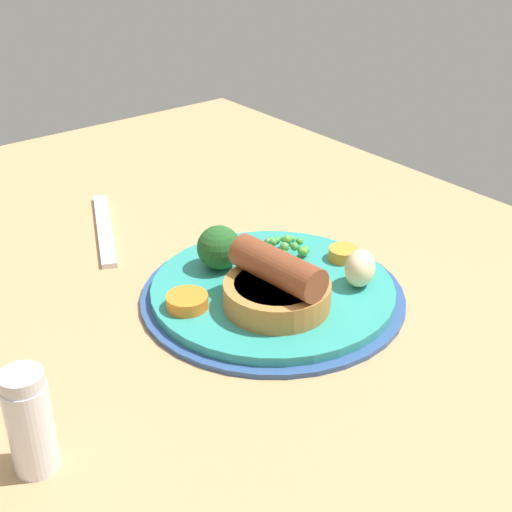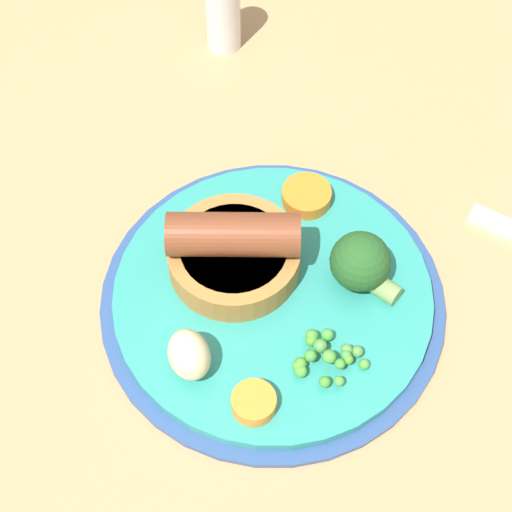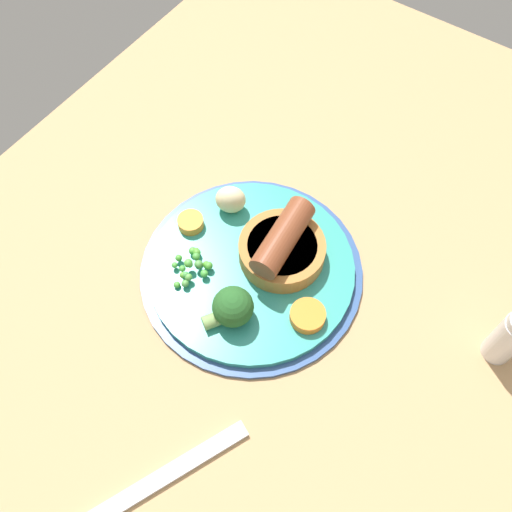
% 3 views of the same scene
% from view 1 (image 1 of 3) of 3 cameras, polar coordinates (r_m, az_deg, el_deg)
% --- Properties ---
extents(dining_table, '(1.10, 0.80, 0.03)m').
position_cam_1_polar(dining_table, '(0.69, -2.64, -4.38)').
color(dining_table, tan).
rests_on(dining_table, ground).
extents(dinner_plate, '(0.25, 0.25, 0.01)m').
position_cam_1_polar(dinner_plate, '(0.68, 1.34, -2.95)').
color(dinner_plate, '#2D4C84').
rests_on(dinner_plate, dining_table).
extents(sausage_pudding, '(0.10, 0.10, 0.06)m').
position_cam_1_polar(sausage_pudding, '(0.63, 1.70, -2.46)').
color(sausage_pudding, '#AD7538').
rests_on(sausage_pudding, dinner_plate).
extents(pea_pile, '(0.05, 0.04, 0.02)m').
position_cam_1_polar(pea_pile, '(0.73, 2.40, 0.83)').
color(pea_pile, '#529A43').
rests_on(pea_pile, dinner_plate).
extents(broccoli_floret_near, '(0.05, 0.05, 0.04)m').
position_cam_1_polar(broccoli_floret_near, '(0.70, -2.98, 0.68)').
color(broccoli_floret_near, '#235623').
rests_on(broccoli_floret_near, dinner_plate).
extents(potato_chunk_1, '(0.04, 0.04, 0.04)m').
position_cam_1_polar(potato_chunk_1, '(0.67, 8.32, -0.97)').
color(potato_chunk_1, beige).
rests_on(potato_chunk_1, dinner_plate).
extents(carrot_slice_1, '(0.05, 0.05, 0.01)m').
position_cam_1_polar(carrot_slice_1, '(0.64, -5.53, -3.63)').
color(carrot_slice_1, orange).
rests_on(carrot_slice_1, dinner_plate).
extents(carrot_slice_3, '(0.04, 0.04, 0.01)m').
position_cam_1_polar(carrot_slice_3, '(0.72, 7.01, 0.19)').
color(carrot_slice_3, orange).
rests_on(carrot_slice_3, dinner_plate).
extents(fork, '(0.17, 0.09, 0.01)m').
position_cam_1_polar(fork, '(0.82, -12.04, 2.16)').
color(fork, silver).
rests_on(fork, dining_table).
extents(salt_shaker, '(0.03, 0.03, 0.08)m').
position_cam_1_polar(salt_shaker, '(0.51, -17.64, -12.55)').
color(salt_shaker, silver).
rests_on(salt_shaker, dining_table).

